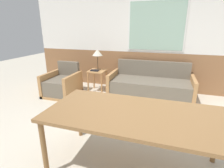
{
  "coord_description": "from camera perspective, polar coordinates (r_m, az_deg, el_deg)",
  "views": [
    {
      "loc": [
        0.3,
        -2.23,
        1.7
      ],
      "look_at": [
        -0.77,
        1.09,
        0.55
      ],
      "focal_mm": 28.0,
      "sensor_mm": 36.0,
      "label": 1
    }
  ],
  "objects": [
    {
      "name": "couch",
      "position": [
        4.55,
        12.34,
        -0.78
      ],
      "size": [
        2.06,
        0.9,
        0.85
      ],
      "color": "#B27F4C",
      "rests_on": "ground_plane"
    },
    {
      "name": "dining_table",
      "position": [
        2.05,
        7.88,
        -10.89
      ],
      "size": [
        2.06,
        0.97,
        0.77
      ],
      "color": "olive",
      "rests_on": "ground_plane"
    },
    {
      "name": "side_table",
      "position": [
        4.75,
        -4.79,
        2.97
      ],
      "size": [
        0.45,
        0.45,
        0.59
      ],
      "color": "#B27F4C",
      "rests_on": "ground_plane"
    },
    {
      "name": "table_lamp",
      "position": [
        4.71,
        -4.77,
        9.97
      ],
      "size": [
        0.27,
        0.27,
        0.55
      ],
      "color": "#4C3823",
      "rests_on": "side_table"
    },
    {
      "name": "book_stack",
      "position": [
        4.66,
        -5.69,
        4.43
      ],
      "size": [
        0.21,
        0.12,
        0.03
      ],
      "color": "black",
      "rests_on": "side_table"
    },
    {
      "name": "ground_plane",
      "position": [
        2.82,
        8.62,
        -19.1
      ],
      "size": [
        16.0,
        16.0,
        0.0
      ],
      "primitive_type": "plane",
      "color": "beige"
    },
    {
      "name": "wall_back",
      "position": [
        4.88,
        14.68,
        13.68
      ],
      "size": [
        7.2,
        0.09,
        2.7
      ],
      "color": "#8E603D",
      "rests_on": "ground_plane"
    },
    {
      "name": "armchair",
      "position": [
        4.72,
        -15.93,
        -0.36
      ],
      "size": [
        0.76,
        0.86,
        0.81
      ],
      "rotation": [
        0.0,
        0.0,
        0.05
      ],
      "color": "#B27F4C",
      "rests_on": "ground_plane"
    }
  ]
}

